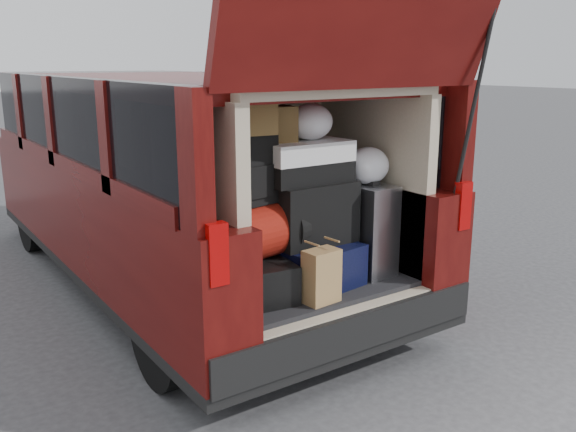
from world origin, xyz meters
The scene contains 15 objects.
ground centered at (0.00, 0.00, 0.00)m, with size 80.00×80.00×0.00m, color #38373A.
minivan centered at (0.00, 1.86, 0.91)m, with size 1.90×5.35×2.77m.
load_floor centered at (0.00, 0.28, 0.28)m, with size 1.24×1.05×0.55m, color black.
black_hardshell centered at (-0.40, 0.16, 0.66)m, with size 0.41×0.57×0.23m, color black.
navy_hardshell centered at (0.02, 0.16, 0.68)m, with size 0.48×0.59×0.26m, color black.
silver_roller centered at (0.44, 0.09, 0.84)m, with size 0.24×0.39×0.58m, color silver.
kraft_bag centered at (-0.11, -0.16, 0.71)m, with size 0.20×0.13×0.31m, color #A57F4A.
red_duffel centered at (-0.34, 0.14, 0.94)m, with size 0.49×0.32×0.32m, color maroon.
black_soft_case centered at (0.04, 0.15, 0.99)m, with size 0.52×0.31×0.37m, color black.
backpack centered at (-0.37, 0.17, 1.30)m, with size 0.28×0.17×0.40m, color black.
twotone_duffel centered at (0.02, 0.17, 1.31)m, with size 0.55×0.28×0.25m, color white.
grocery_sack_lower centered at (-0.37, 0.16, 1.61)m, with size 0.24×0.20×0.22m, color brown.
grocery_sack_upper centered at (-0.14, 0.25, 1.53)m, with size 0.21×0.17×0.21m, color brown.
plastic_bag_center centered at (0.07, 0.20, 1.54)m, with size 0.27×0.25×0.22m, color silver.
plastic_bag_right centered at (0.45, 0.10, 1.25)m, with size 0.27×0.25×0.24m, color silver.
Camera 1 is at (-2.12, -2.74, 1.89)m, focal length 38.00 mm.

